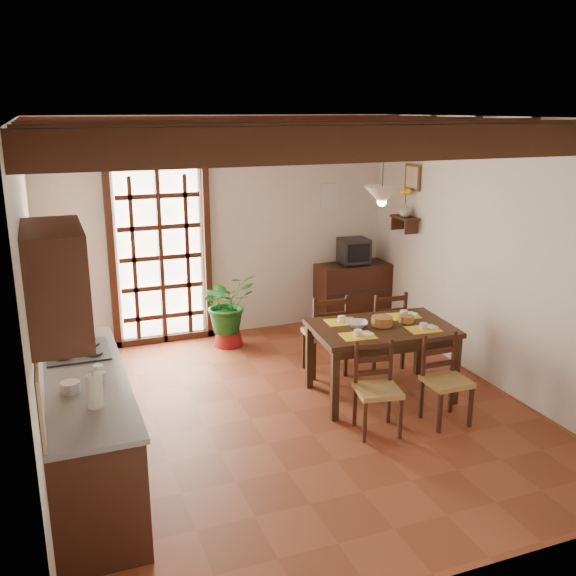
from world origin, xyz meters
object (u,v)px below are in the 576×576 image
sideboard (352,294)px  chair_far_left (325,348)px  potted_plant (227,302)px  chair_near_left (377,405)px  chair_far_right (383,342)px  crt_tv (354,250)px  chair_near_right (445,396)px  dining_table (381,335)px  pendant_lamp (382,194)px  kitchen_counter (87,431)px

sideboard → chair_far_left: bearing=-126.5°
potted_plant → chair_near_left: bearing=-76.2°
chair_far_right → crt_tv: 1.71m
chair_near_right → dining_table: bearing=111.4°
dining_table → chair_near_left: (-0.41, -0.68, -0.40)m
chair_far_left → chair_near_left: bearing=89.3°
chair_far_left → chair_far_right: (0.70, -0.06, -0.01)m
dining_table → chair_near_right: chair_near_right is taller
chair_near_left → potted_plant: potted_plant is taller
crt_tv → pendant_lamp: 2.45m
kitchen_counter → crt_tv: size_ratio=5.53×
chair_far_right → crt_tv: bearing=-101.3°
chair_far_right → potted_plant: bearing=-38.9°
dining_table → chair_far_left: 0.88m
chair_near_left → chair_near_right: chair_near_right is taller
potted_plant → chair_near_right: bearing=-63.6°
kitchen_counter → chair_near_right: size_ratio=2.66×
crt_tv → potted_plant: 1.90m
chair_near_right → crt_tv: 3.06m
kitchen_counter → chair_near_left: (2.52, -0.04, -0.21)m
potted_plant → chair_far_left: bearing=-57.8°
dining_table → chair_far_left: chair_far_left is taller
chair_near_right → potted_plant: bearing=116.8°
chair_far_left → chair_far_right: chair_far_left is taller
chair_near_left → chair_far_right: size_ratio=0.92×
potted_plant → pendant_lamp: size_ratio=2.29×
dining_table → sideboard: (0.78, 2.18, -0.24)m
kitchen_counter → potted_plant: (1.87, 2.61, 0.10)m
dining_table → chair_far_right: bearing=63.9°
kitchen_counter → dining_table: bearing=12.3°
chair_near_right → pendant_lamp: 2.02m
chair_near_right → crt_tv: size_ratio=2.08×
chair_near_right → potted_plant: 3.05m
chair_near_left → sideboard: 3.11m
pendant_lamp → chair_near_left: bearing=-117.6°
dining_table → pendant_lamp: (0.00, 0.10, 1.42)m
chair_far_left → kitchen_counter: bearing=31.8°
kitchen_counter → dining_table: 3.01m
chair_near_right → kitchen_counter: bearing=178.6°
sideboard → chair_near_right: bearing=-99.6°
dining_table → crt_tv: bearing=75.4°
chair_far_right → sideboard: bearing=-101.3°
chair_far_left → crt_tv: size_ratio=2.30×
pendant_lamp → crt_tv: bearing=69.5°
kitchen_counter → chair_near_left: kitchen_counter is taller
chair_near_left → chair_near_right: 0.70m
chair_far_right → sideboard: size_ratio=0.92×
dining_table → potted_plant: 2.24m
kitchen_counter → chair_near_right: 3.23m
sideboard → dining_table: bearing=-109.7°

